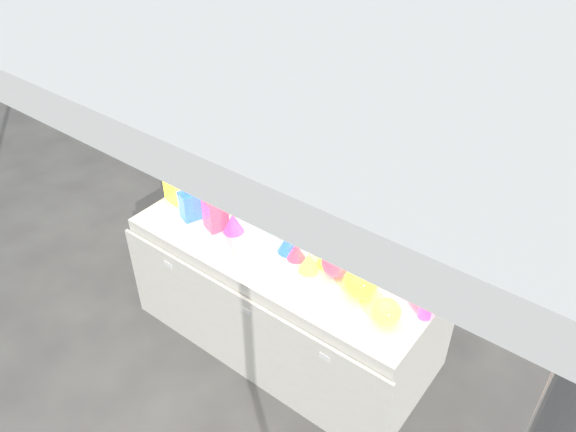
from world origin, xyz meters
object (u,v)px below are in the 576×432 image
Objects in this scene: lampshade_0 at (257,179)px; hourglass_0 at (296,244)px; display_table at (287,293)px; decanter_0 at (176,180)px; cardboard_box_closed at (382,133)px; bottle_0 at (205,154)px; globe_0 at (361,284)px.

hourglass_0 is at bearing -30.17° from lampshade_0.
hourglass_0 is at bearing -27.77° from display_table.
lampshade_0 is (0.36, 0.34, -0.03)m from decanter_0.
decanter_0 is (-0.08, -2.51, 0.73)m from cardboard_box_closed.
display_table is at bearing 12.30° from decanter_0.
bottle_0 is at bearing 164.35° from display_table.
cardboard_box_closed is at bearing 98.66° from lampshade_0.
lampshade_0 is at bearing 7.41° from bottle_0.
cardboard_box_closed is 2.62m from decanter_0.
display_table is 10.51× the size of globe_0.
globe_0 reaches higher than display_table.
hourglass_0 is at bearing 176.63° from globe_0.
cardboard_box_closed is at bearing 96.64° from decanter_0.
cardboard_box_closed is 2.91m from globe_0.
lampshade_0 is at bearing 52.51° from decanter_0.
bottle_0 is 1.42m from globe_0.
hourglass_0 is at bearing 8.33° from decanter_0.
display_table is at bearing -15.65° from bottle_0.
display_table is 0.73m from lampshade_0.
hourglass_0 is 0.42m from globe_0.
globe_0 is at bearing -13.05° from bottle_0.
bottle_0 is (-0.12, -2.22, 0.75)m from cardboard_box_closed.
display_table reaches higher than cardboard_box_closed.
lampshade_0 is at bearing 148.47° from hourglass_0.
decanter_0 is at bearing 178.87° from globe_0.
globe_0 is 1.05m from lampshade_0.
cardboard_box_closed is 2.08× the size of lampshade_0.
cardboard_box_closed is at bearing 116.44° from globe_0.
globe_0 is (1.26, -2.54, 0.65)m from cardboard_box_closed.
hourglass_0 is 0.90× the size of lampshade_0.
bottle_0 reaches higher than lampshade_0.
lampshade_0 is at bearing 147.62° from display_table.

